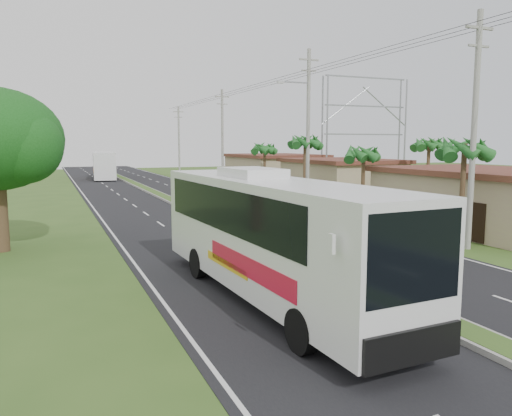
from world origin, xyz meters
name	(u,v)px	position (x,y,z in m)	size (l,w,h in m)	color
ground	(337,277)	(0.00, 0.00, 0.00)	(180.00, 180.00, 0.00)	#36551F
road_asphalt	(193,211)	(0.00, 20.00, 0.01)	(14.00, 160.00, 0.02)	black
median_strip	(193,210)	(0.00, 20.00, 0.10)	(1.20, 160.00, 0.18)	gray
lane_edge_left	(99,216)	(-6.70, 20.00, 0.00)	(0.12, 160.00, 0.01)	silver
lane_edge_right	(275,207)	(6.70, 20.00, 0.00)	(0.12, 160.00, 0.01)	silver
shop_near	(487,199)	(14.00, 6.00, 1.78)	(8.60, 12.60, 3.52)	tan
shop_mid	(341,180)	(14.00, 22.00, 1.86)	(7.60, 10.60, 3.67)	tan
shop_far	(274,171)	(14.00, 36.00, 1.93)	(8.60, 11.60, 3.82)	tan
palm_verge_a	(465,149)	(9.00, 3.00, 4.74)	(2.40, 2.40, 5.45)	#473321
palm_verge_b	(364,153)	(9.40, 12.00, 4.36)	(2.40, 2.40, 5.05)	#473321
palm_verge_c	(305,142)	(8.80, 19.00, 5.12)	(2.40, 2.40, 5.85)	#473321
palm_verge_d	(265,148)	(9.30, 28.00, 4.55)	(2.40, 2.40, 5.25)	#473321
palm_behind_shop	(429,145)	(17.50, 15.00, 4.93)	(2.40, 2.40, 5.65)	#473321
utility_pole_a	(474,129)	(8.50, 2.00, 5.67)	(1.60, 0.28, 11.00)	gray
utility_pole_b	(308,127)	(8.47, 18.00, 6.26)	(3.20, 0.28, 12.00)	gray
utility_pole_c	(222,138)	(8.50, 38.00, 5.67)	(1.60, 0.28, 11.00)	gray
utility_pole_d	(179,141)	(8.50, 58.00, 5.42)	(1.60, 0.28, 10.50)	gray
billboard_lattice	(365,127)	(22.00, 30.00, 6.82)	(10.18, 1.18, 12.07)	gray
coach_bus_main	(268,229)	(-3.46, -1.37, 2.30)	(3.32, 13.04, 4.18)	silver
coach_bus_far	(104,164)	(-2.33, 59.08, 2.16)	(3.86, 13.27, 3.81)	white
motorcyclist	(226,220)	(-0.74, 10.55, 0.75)	(1.93, 0.92, 2.15)	black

